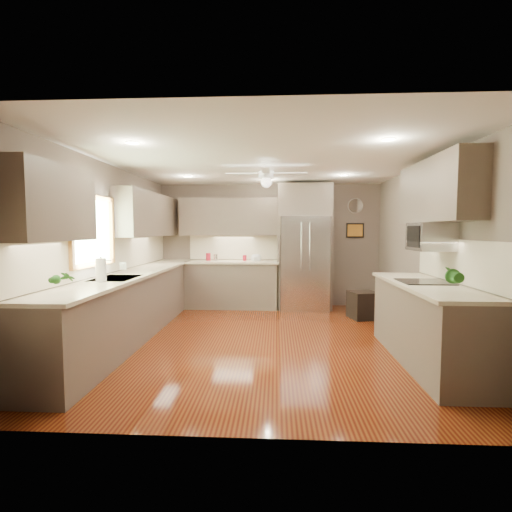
# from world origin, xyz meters

# --- Properties ---
(floor) EXTENTS (5.00, 5.00, 0.00)m
(floor) POSITION_xyz_m (0.00, 0.00, 0.00)
(floor) COLOR #451209
(floor) RESTS_ON ground
(ceiling) EXTENTS (5.00, 5.00, 0.00)m
(ceiling) POSITION_xyz_m (0.00, 0.00, 2.50)
(ceiling) COLOR white
(ceiling) RESTS_ON ground
(wall_back) EXTENTS (4.50, 0.00, 4.50)m
(wall_back) POSITION_xyz_m (0.00, 2.50, 1.25)
(wall_back) COLOR #67584E
(wall_back) RESTS_ON ground
(wall_front) EXTENTS (4.50, 0.00, 4.50)m
(wall_front) POSITION_xyz_m (0.00, -2.50, 1.25)
(wall_front) COLOR #67584E
(wall_front) RESTS_ON ground
(wall_left) EXTENTS (0.00, 5.00, 5.00)m
(wall_left) POSITION_xyz_m (-2.25, 0.00, 1.25)
(wall_left) COLOR #67584E
(wall_left) RESTS_ON ground
(wall_right) EXTENTS (0.00, 5.00, 5.00)m
(wall_right) POSITION_xyz_m (2.25, 0.00, 1.25)
(wall_right) COLOR #67584E
(wall_right) RESTS_ON ground
(canister_a) EXTENTS (0.12, 0.12, 0.15)m
(canister_a) POSITION_xyz_m (-1.21, 2.20, 1.02)
(canister_a) COLOR maroon
(canister_a) RESTS_ON back_run
(canister_b) EXTENTS (0.10, 0.10, 0.12)m
(canister_b) POSITION_xyz_m (-1.07, 2.21, 1.01)
(canister_b) COLOR silver
(canister_b) RESTS_ON back_run
(canister_d) EXTENTS (0.10, 0.10, 0.11)m
(canister_d) POSITION_xyz_m (-0.48, 2.22, 1.00)
(canister_d) COLOR maroon
(canister_d) RESTS_ON back_run
(soap_bottle) EXTENTS (0.12, 0.12, 0.21)m
(soap_bottle) POSITION_xyz_m (-2.06, 0.05, 1.04)
(soap_bottle) COLOR white
(soap_bottle) RESTS_ON left_run
(potted_plant_left) EXTENTS (0.17, 0.13, 0.29)m
(potted_plant_left) POSITION_xyz_m (-1.95, -1.67, 1.09)
(potted_plant_left) COLOR #1F5217
(potted_plant_left) RESTS_ON left_run
(potted_plant_right) EXTENTS (0.19, 0.15, 0.34)m
(potted_plant_right) POSITION_xyz_m (1.90, -1.44, 1.11)
(potted_plant_right) COLOR #1F5217
(potted_plant_right) RESTS_ON right_run
(bowl) EXTENTS (0.27, 0.27, 0.05)m
(bowl) POSITION_xyz_m (-0.25, 2.21, 0.97)
(bowl) COLOR beige
(bowl) RESTS_ON back_run
(left_run) EXTENTS (0.65, 4.70, 1.45)m
(left_run) POSITION_xyz_m (-1.95, 0.15, 0.48)
(left_run) COLOR brown
(left_run) RESTS_ON ground
(back_run) EXTENTS (1.85, 0.65, 1.45)m
(back_run) POSITION_xyz_m (-0.72, 2.20, 0.48)
(back_run) COLOR brown
(back_run) RESTS_ON ground
(uppers) EXTENTS (4.50, 4.70, 0.95)m
(uppers) POSITION_xyz_m (-0.74, 0.71, 1.87)
(uppers) COLOR brown
(uppers) RESTS_ON wall_left
(window) EXTENTS (0.05, 1.12, 0.92)m
(window) POSITION_xyz_m (-2.22, -0.50, 1.55)
(window) COLOR #BFF2B2
(window) RESTS_ON wall_left
(sink) EXTENTS (0.50, 0.70, 0.32)m
(sink) POSITION_xyz_m (-1.93, -0.50, 0.91)
(sink) COLOR silver
(sink) RESTS_ON left_run
(refrigerator) EXTENTS (1.06, 0.75, 2.45)m
(refrigerator) POSITION_xyz_m (0.70, 2.16, 1.19)
(refrigerator) COLOR silver
(refrigerator) RESTS_ON ground
(right_run) EXTENTS (0.70, 2.20, 1.45)m
(right_run) POSITION_xyz_m (1.93, -0.80, 0.48)
(right_run) COLOR brown
(right_run) RESTS_ON ground
(microwave) EXTENTS (0.43, 0.55, 0.34)m
(microwave) POSITION_xyz_m (2.03, -0.55, 1.48)
(microwave) COLOR silver
(microwave) RESTS_ON wall_right
(ceiling_fan) EXTENTS (1.18, 1.18, 0.32)m
(ceiling_fan) POSITION_xyz_m (-0.00, 0.30, 2.33)
(ceiling_fan) COLOR white
(ceiling_fan) RESTS_ON ceiling
(recessed_lights) EXTENTS (2.84, 3.14, 0.01)m
(recessed_lights) POSITION_xyz_m (-0.04, 0.40, 2.49)
(recessed_lights) COLOR white
(recessed_lights) RESTS_ON ceiling
(wall_clock) EXTENTS (0.30, 0.03, 0.30)m
(wall_clock) POSITION_xyz_m (1.75, 2.48, 2.05)
(wall_clock) COLOR white
(wall_clock) RESTS_ON wall_back
(framed_print) EXTENTS (0.36, 0.03, 0.30)m
(framed_print) POSITION_xyz_m (1.75, 2.48, 1.55)
(framed_print) COLOR black
(framed_print) RESTS_ON wall_back
(stool) EXTENTS (0.54, 0.54, 0.50)m
(stool) POSITION_xyz_m (1.69, 1.38, 0.24)
(stool) COLOR black
(stool) RESTS_ON ground
(paper_towel) EXTENTS (0.12, 0.12, 0.30)m
(paper_towel) POSITION_xyz_m (-1.95, -0.86, 1.08)
(paper_towel) COLOR white
(paper_towel) RESTS_ON left_run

